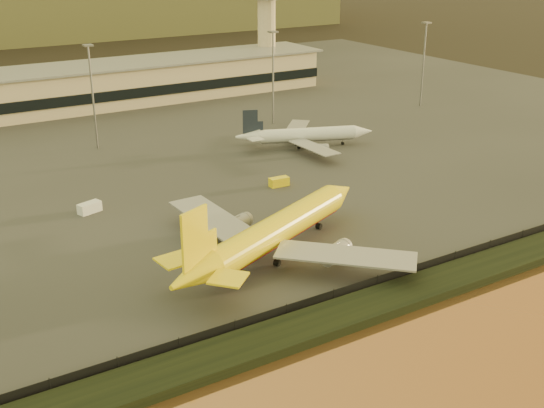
{
  "coord_description": "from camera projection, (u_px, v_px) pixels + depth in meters",
  "views": [
    {
      "loc": [
        -58.29,
        -81.21,
        49.07
      ],
      "look_at": [
        -0.95,
        12.0,
        6.15
      ],
      "focal_mm": 45.0,
      "sensor_mm": 36.0,
      "label": 1
    }
  ],
  "objects": [
    {
      "name": "ground",
      "position": [
        316.0,
        261.0,
        110.74
      ],
      "size": [
        900.0,
        900.0,
        0.0
      ],
      "primitive_type": "plane",
      "color": "black",
      "rests_on": "ground"
    },
    {
      "name": "embankment",
      "position": [
        384.0,
        301.0,
        97.01
      ],
      "size": [
        320.0,
        7.0,
        1.4
      ],
      "primitive_type": "cube",
      "color": "black",
      "rests_on": "ground"
    },
    {
      "name": "tarmac",
      "position": [
        116.0,
        130.0,
        186.04
      ],
      "size": [
        320.0,
        220.0,
        0.2
      ],
      "primitive_type": "cube",
      "color": "#2D2D2D",
      "rests_on": "ground"
    },
    {
      "name": "perimeter_fence",
      "position": [
        367.0,
        286.0,
        99.96
      ],
      "size": [
        300.0,
        0.05,
        2.2
      ],
      "primitive_type": "cube",
      "color": "black",
      "rests_on": "tarmac"
    },
    {
      "name": "terminal_building",
      "position": [
        32.0,
        93.0,
        200.93
      ],
      "size": [
        202.0,
        25.0,
        12.6
      ],
      "color": "tan",
      "rests_on": "tarmac"
    },
    {
      "name": "control_tower",
      "position": [
        267.0,
        20.0,
        240.86
      ],
      "size": [
        11.2,
        11.2,
        35.5
      ],
      "color": "tan",
      "rests_on": "tarmac"
    },
    {
      "name": "apron_light_masts",
      "position": [
        195.0,
        79.0,
        171.8
      ],
      "size": [
        152.2,
        12.2,
        25.4
      ],
      "color": "slate",
      "rests_on": "tarmac"
    },
    {
      "name": "dhl_cargo_jet",
      "position": [
        275.0,
        232.0,
        110.25
      ],
      "size": [
        47.0,
        44.51,
        14.75
      ],
      "rotation": [
        0.0,
        0.0,
        0.41
      ],
      "color": "yellow",
      "rests_on": "tarmac"
    },
    {
      "name": "white_narrowbody_jet",
      "position": [
        305.0,
        135.0,
        169.34
      ],
      "size": [
        33.73,
        31.91,
        10.04
      ],
      "rotation": [
        0.0,
        0.0,
        -0.36
      ],
      "color": "white",
      "rests_on": "tarmac"
    },
    {
      "name": "gse_vehicle_yellow",
      "position": [
        279.0,
        182.0,
        143.23
      ],
      "size": [
        4.24,
        2.09,
        1.86
      ],
      "primitive_type": "cube",
      "rotation": [
        0.0,
        0.0,
        -0.06
      ],
      "color": "yellow",
      "rests_on": "tarmac"
    },
    {
      "name": "gse_vehicle_white",
      "position": [
        90.0,
        208.0,
        129.39
      ],
      "size": [
        4.79,
        3.22,
        1.98
      ],
      "primitive_type": "cube",
      "rotation": [
        0.0,
        0.0,
        0.31
      ],
      "color": "white",
      "rests_on": "tarmac"
    }
  ]
}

